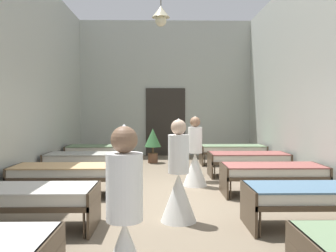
{
  "coord_description": "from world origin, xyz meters",
  "views": [
    {
      "loc": [
        -0.13,
        -6.6,
        1.59
      ],
      "look_at": [
        0.0,
        0.87,
        1.27
      ],
      "focal_mm": 37.74,
      "sensor_mm": 36.0,
      "label": 1
    }
  ],
  "objects_px": {
    "bed_left_row_1": "(24,197)",
    "nurse_far_aisle": "(179,185)",
    "bed_right_row_1": "(317,196)",
    "bed_left_row_4": "(100,150)",
    "bed_left_row_2": "(64,172)",
    "potted_plant": "(153,141)",
    "bed_right_row_2": "(273,172)",
    "nurse_near_aisle": "(125,241)",
    "nurse_mid_aisle": "(195,161)",
    "bed_right_row_4": "(232,150)",
    "bed_right_row_3": "(248,158)",
    "bed_left_row_3": "(86,159)"
  },
  "relations": [
    {
      "from": "nurse_far_aisle",
      "to": "nurse_near_aisle",
      "type": "bearing_deg",
      "value": -168.85
    },
    {
      "from": "bed_right_row_2",
      "to": "potted_plant",
      "type": "height_order",
      "value": "potted_plant"
    },
    {
      "from": "nurse_mid_aisle",
      "to": "bed_right_row_3",
      "type": "bearing_deg",
      "value": 133.7
    },
    {
      "from": "nurse_mid_aisle",
      "to": "potted_plant",
      "type": "relative_size",
      "value": 1.41
    },
    {
      "from": "bed_left_row_4",
      "to": "nurse_mid_aisle",
      "type": "height_order",
      "value": "nurse_mid_aisle"
    },
    {
      "from": "bed_left_row_1",
      "to": "bed_right_row_4",
      "type": "bearing_deg",
      "value": 55.35
    },
    {
      "from": "bed_right_row_2",
      "to": "nurse_mid_aisle",
      "type": "relative_size",
      "value": 1.28
    },
    {
      "from": "nurse_mid_aisle",
      "to": "nurse_far_aisle",
      "type": "xyz_separation_m",
      "value": [
        -0.47,
        -2.42,
        0.0
      ]
    },
    {
      "from": "bed_right_row_2",
      "to": "bed_left_row_4",
      "type": "xyz_separation_m",
      "value": [
        -3.94,
        3.8,
        0.0
      ]
    },
    {
      "from": "bed_left_row_4",
      "to": "nurse_far_aisle",
      "type": "xyz_separation_m",
      "value": [
        2.08,
        -5.38,
        0.09
      ]
    },
    {
      "from": "bed_left_row_1",
      "to": "bed_right_row_4",
      "type": "height_order",
      "value": "same"
    },
    {
      "from": "bed_left_row_4",
      "to": "nurse_near_aisle",
      "type": "relative_size",
      "value": 1.28
    },
    {
      "from": "bed_left_row_3",
      "to": "bed_left_row_4",
      "type": "xyz_separation_m",
      "value": [
        0.0,
        1.9,
        0.0
      ]
    },
    {
      "from": "bed_left_row_1",
      "to": "bed_right_row_3",
      "type": "distance_m",
      "value": 5.47
    },
    {
      "from": "bed_left_row_2",
      "to": "bed_right_row_1",
      "type": "bearing_deg",
      "value": -25.75
    },
    {
      "from": "bed_right_row_4",
      "to": "nurse_far_aisle",
      "type": "relative_size",
      "value": 1.28
    },
    {
      "from": "bed_left_row_4",
      "to": "bed_right_row_4",
      "type": "relative_size",
      "value": 1.0
    },
    {
      "from": "bed_left_row_2",
      "to": "bed_right_row_2",
      "type": "distance_m",
      "value": 3.94
    },
    {
      "from": "bed_right_row_3",
      "to": "bed_right_row_2",
      "type": "bearing_deg",
      "value": -90.0
    },
    {
      "from": "bed_left_row_2",
      "to": "potted_plant",
      "type": "height_order",
      "value": "potted_plant"
    },
    {
      "from": "bed_right_row_1",
      "to": "bed_left_row_4",
      "type": "bearing_deg",
      "value": 124.65
    },
    {
      "from": "bed_right_row_2",
      "to": "nurse_near_aisle",
      "type": "relative_size",
      "value": 1.28
    },
    {
      "from": "bed_right_row_1",
      "to": "nurse_far_aisle",
      "type": "height_order",
      "value": "nurse_far_aisle"
    },
    {
      "from": "bed_left_row_1",
      "to": "bed_right_row_2",
      "type": "bearing_deg",
      "value": 25.75
    },
    {
      "from": "nurse_mid_aisle",
      "to": "nurse_far_aisle",
      "type": "bearing_deg",
      "value": -4.37
    },
    {
      "from": "bed_right_row_1",
      "to": "bed_right_row_3",
      "type": "bearing_deg",
      "value": 90.0
    },
    {
      "from": "bed_left_row_4",
      "to": "potted_plant",
      "type": "bearing_deg",
      "value": 13.74
    },
    {
      "from": "bed_right_row_3",
      "to": "nurse_mid_aisle",
      "type": "bearing_deg",
      "value": -142.83
    },
    {
      "from": "bed_left_row_4",
      "to": "bed_left_row_2",
      "type": "bearing_deg",
      "value": -90.0
    },
    {
      "from": "bed_left_row_1",
      "to": "nurse_far_aisle",
      "type": "relative_size",
      "value": 1.28
    },
    {
      "from": "bed_right_row_4",
      "to": "nurse_near_aisle",
      "type": "relative_size",
      "value": 1.28
    },
    {
      "from": "bed_right_row_4",
      "to": "nurse_far_aisle",
      "type": "xyz_separation_m",
      "value": [
        -1.86,
        -5.38,
        0.09
      ]
    },
    {
      "from": "bed_left_row_2",
      "to": "bed_left_row_3",
      "type": "xyz_separation_m",
      "value": [
        0.0,
        1.9,
        0.0
      ]
    },
    {
      "from": "bed_left_row_2",
      "to": "bed_left_row_3",
      "type": "bearing_deg",
      "value": 90.0
    },
    {
      "from": "bed_right_row_4",
      "to": "nurse_far_aisle",
      "type": "height_order",
      "value": "nurse_far_aisle"
    },
    {
      "from": "bed_right_row_2",
      "to": "bed_left_row_1",
      "type": "bearing_deg",
      "value": -154.25
    },
    {
      "from": "bed_right_row_3",
      "to": "nurse_near_aisle",
      "type": "relative_size",
      "value": 1.28
    },
    {
      "from": "bed_left_row_1",
      "to": "nurse_far_aisle",
      "type": "distance_m",
      "value": 2.1
    },
    {
      "from": "bed_right_row_1",
      "to": "bed_left_row_4",
      "type": "height_order",
      "value": "same"
    },
    {
      "from": "bed_right_row_1",
      "to": "bed_left_row_3",
      "type": "bearing_deg",
      "value": 136.03
    },
    {
      "from": "bed_right_row_2",
      "to": "nurse_near_aisle",
      "type": "xyz_separation_m",
      "value": [
        -2.4,
        -3.76,
        0.09
      ]
    },
    {
      "from": "bed_left_row_2",
      "to": "nurse_near_aisle",
      "type": "height_order",
      "value": "nurse_near_aisle"
    },
    {
      "from": "nurse_near_aisle",
      "to": "bed_left_row_4",
      "type": "bearing_deg",
      "value": -43.47
    },
    {
      "from": "nurse_near_aisle",
      "to": "nurse_mid_aisle",
      "type": "bearing_deg",
      "value": -67.29
    },
    {
      "from": "bed_left_row_1",
      "to": "potted_plant",
      "type": "distance_m",
      "value": 6.28
    },
    {
      "from": "bed_right_row_2",
      "to": "nurse_mid_aisle",
      "type": "height_order",
      "value": "nurse_mid_aisle"
    },
    {
      "from": "bed_right_row_2",
      "to": "bed_right_row_4",
      "type": "height_order",
      "value": "same"
    },
    {
      "from": "bed_right_row_2",
      "to": "nurse_far_aisle",
      "type": "xyz_separation_m",
      "value": [
        -1.86,
        -1.58,
        0.09
      ]
    },
    {
      "from": "nurse_near_aisle",
      "to": "bed_left_row_3",
      "type": "bearing_deg",
      "value": -39.78
    },
    {
      "from": "bed_right_row_3",
      "to": "nurse_near_aisle",
      "type": "bearing_deg",
      "value": -112.99
    }
  ]
}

